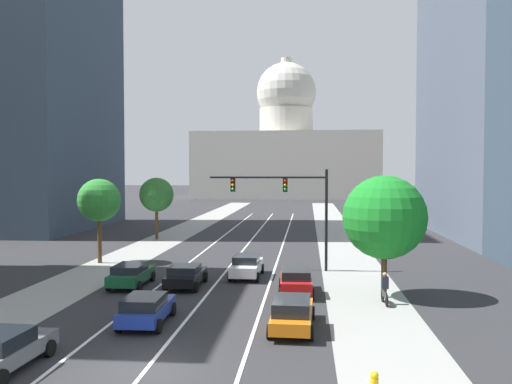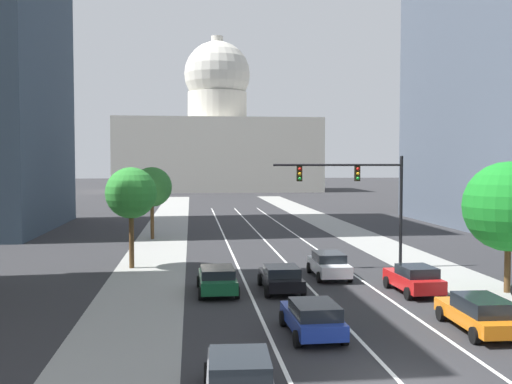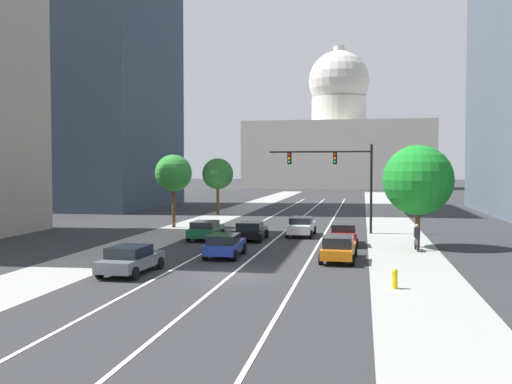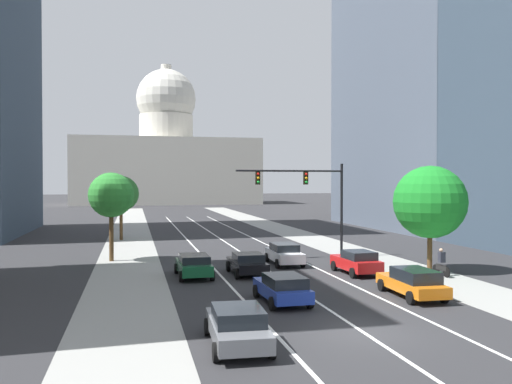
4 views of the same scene
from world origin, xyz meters
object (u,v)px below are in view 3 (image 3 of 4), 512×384
at_px(street_tree_near_left, 173,173).
at_px(car_green, 206,229).
at_px(fire_hydrant, 395,278).
at_px(car_white, 301,226).
at_px(car_black, 251,231).
at_px(cyclist, 417,238).
at_px(street_tree_near_right, 418,180).
at_px(capitol_building, 338,141).
at_px(car_blue, 225,245).
at_px(car_gray, 131,259).
at_px(traffic_signal_mast, 339,170).
at_px(car_red, 343,234).
at_px(car_orange, 339,248).
at_px(street_tree_mid_left, 218,174).

bearing_deg(street_tree_near_left, car_green, -57.06).
bearing_deg(fire_hydrant, car_white, 107.95).
distance_m(car_black, street_tree_near_left, 12.24).
relative_size(cyclist, street_tree_near_right, 0.25).
distance_m(capitol_building, car_blue, 120.41).
height_order(car_gray, street_tree_near_left, street_tree_near_left).
height_order(traffic_signal_mast, street_tree_near_left, traffic_signal_mast).
bearing_deg(car_red, street_tree_near_right, -95.35).
distance_m(car_red, street_tree_near_left, 18.24).
xyz_separation_m(car_green, car_red, (10.12, -1.20, 0.03)).
distance_m(car_red, car_gray, 16.38).
height_order(car_green, street_tree_near_right, street_tree_near_right).
relative_size(car_blue, street_tree_near_right, 0.63).
bearing_deg(cyclist, car_gray, 122.47).
bearing_deg(car_orange, cyclist, -41.80).
xyz_separation_m(traffic_signal_mast, fire_hydrant, (3.32, -21.54, -4.69)).
bearing_deg(car_white, street_tree_near_right, -120.10).
relative_size(car_blue, car_black, 0.99).
height_order(car_red, street_tree_near_right, street_tree_near_right).
xyz_separation_m(car_red, street_tree_mid_left, (-14.88, 23.60, 3.83)).
bearing_deg(car_orange, street_tree_mid_left, 27.63).
xyz_separation_m(car_white, street_tree_mid_left, (-11.51, 18.87, 3.83)).
bearing_deg(car_gray, traffic_signal_mast, -22.66).
height_order(car_green, street_tree_near_left, street_tree_near_left).
height_order(capitol_building, car_white, capitol_building).
bearing_deg(car_red, cyclist, -114.21).
relative_size(car_green, car_orange, 0.92).
relative_size(car_gray, traffic_signal_mast, 0.55).
xyz_separation_m(car_green, car_white, (6.74, 3.53, 0.03)).
bearing_deg(car_white, car_red, -143.57).
relative_size(car_black, cyclist, 2.52).
bearing_deg(street_tree_near_left, car_gray, -76.86).
height_order(capitol_building, car_orange, capitol_building).
relative_size(traffic_signal_mast, fire_hydrant, 9.23).
distance_m(capitol_building, street_tree_near_right, 114.05).
bearing_deg(car_white, car_blue, 164.53).
bearing_deg(street_tree_near_right, street_tree_mid_left, 129.71).
xyz_separation_m(cyclist, street_tree_near_left, (-20.01, 11.05, 3.97)).
bearing_deg(street_tree_mid_left, car_red, -57.76).
height_order(car_orange, street_tree_mid_left, street_tree_mid_left).
relative_size(street_tree_mid_left, street_tree_near_left, 0.98).
relative_size(car_green, traffic_signal_mast, 0.53).
xyz_separation_m(car_red, car_gray, (-10.12, -12.88, -0.04)).
height_order(car_black, street_tree_near_right, street_tree_near_right).
bearing_deg(traffic_signal_mast, car_green, -146.94).
bearing_deg(street_tree_near_right, street_tree_near_left, 155.05).
bearing_deg(car_red, car_orange, 177.68).
height_order(car_green, fire_hydrant, car_green).
distance_m(car_blue, fire_hydrant, 12.02).
height_order(cyclist, street_tree_near_left, street_tree_near_left).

